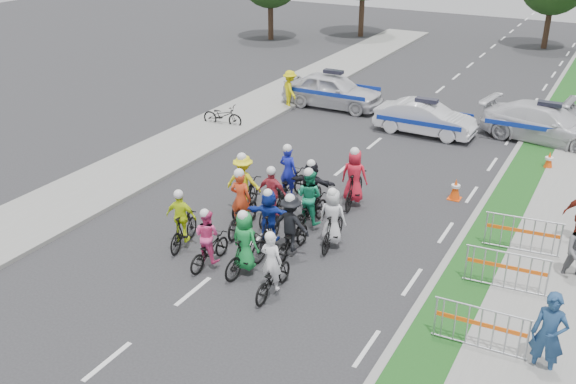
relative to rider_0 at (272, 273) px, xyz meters
The scene contains 30 objects.
ground 2.05m from the rider_0, 153.84° to the right, with size 90.00×90.00×0.00m, color #28282B.
curb_right 5.34m from the rider_0, 51.08° to the left, with size 0.20×60.00×0.12m, color gray.
grass_strip 5.80m from the rider_0, 45.68° to the left, with size 1.20×60.00×0.11m, color #194D18.
sidewalk_right 7.17m from the rider_0, 35.31° to the left, with size 2.40×60.00×0.13m, color gray.
sidewalk_left 9.25m from the rider_0, 153.42° to the left, with size 3.00×60.00×0.13m, color gray.
rider_0 is the anchor object (origin of this frame).
rider_1 1.21m from the rider_0, 154.52° to the left, with size 0.81×1.77×1.82m.
rider_2 2.18m from the rider_0, behind, with size 0.71×1.65×1.67m.
rider_3 3.45m from the rider_0, 165.54° to the left, with size 0.94×1.73×1.75m.
rider_4 1.95m from the rider_0, 104.84° to the left, with size 1.04×1.82×1.85m.
rider_5 2.48m from the rider_0, 121.67° to the left, with size 1.43×1.70×1.72m.
rider_6 3.41m from the rider_0, 134.85° to the left, with size 0.95×2.03×1.99m.
rider_7 2.85m from the rider_0, 84.43° to the left, with size 0.80×1.76×1.81m.
rider_8 3.68m from the rider_0, 102.87° to the left, with size 0.84×1.91×1.90m.
rider_9 3.85m from the rider_0, 119.72° to the left, with size 0.92×1.74×1.82m.
rider_10 4.65m from the rider_0, 130.62° to the left, with size 1.17×2.01×1.97m.
rider_11 4.59m from the rider_0, 104.81° to the left, with size 1.46×1.74×1.79m.
rider_12 5.42m from the rider_0, 114.45° to the left, with size 0.77×1.92×1.93m.
rider_13 5.58m from the rider_0, 92.71° to the left, with size 0.89×1.92×1.96m.
police_car_0 15.72m from the rider_0, 109.73° to the left, with size 1.87×4.64×1.58m, color silver.
police_car_1 13.20m from the rider_0, 91.78° to the left, with size 1.42×4.06×1.34m, color silver.
police_car_2 15.15m from the rider_0, 74.37° to the left, with size 2.06×5.07×1.47m, color silver.
spectator_0 6.26m from the rider_0, ahead, with size 0.69×0.45×1.89m, color navy.
marshal_hiviz 15.39m from the rider_0, 116.95° to the left, with size 1.13×0.65×1.75m, color #D9CD0B.
barrier_0 4.94m from the rider_0, ahead, with size 2.00×0.50×1.12m, color #A5A8AD, non-canonical shape.
barrier_1 5.66m from the rider_0, 29.34° to the left, with size 2.00×0.50×1.12m, color #A5A8AD, non-canonical shape.
barrier_2 6.94m from the rider_0, 44.61° to the left, with size 2.00×0.50×1.12m, color #A5A8AD, non-canonical shape.
cone_0 7.93m from the rider_0, 72.19° to the left, with size 0.40×0.40×0.70m.
cone_1 12.45m from the rider_0, 67.93° to the left, with size 0.40×0.40×0.70m.
parked_bike 12.99m from the rider_0, 129.33° to the left, with size 0.62×1.77×0.93m, color black.
Camera 1 is at (8.45, -10.58, 8.79)m, focal length 40.00 mm.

